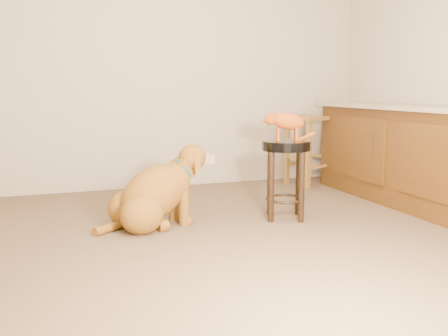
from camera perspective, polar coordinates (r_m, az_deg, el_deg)
name	(u,v)px	position (r m, az deg, el deg)	size (l,w,h in m)	color
floor	(233,234)	(3.81, 0.99, -7.56)	(4.50, 4.00, 0.01)	brown
room_shell	(233,4)	(3.69, 1.07, 18.20)	(4.54, 4.04, 2.62)	#B6A893
cabinet_run	(419,160)	(4.96, 21.35, 0.91)	(0.70, 2.56, 0.94)	#50300E
padded_stool	(286,164)	(4.20, 7.06, 0.51)	(0.44, 0.44, 0.66)	black
wood_stool	(309,149)	(5.75, 9.65, 2.16)	(0.52, 0.52, 0.79)	brown
golden_retriever	(155,195)	(3.99, -7.90, -3.09)	(1.05, 0.60, 0.68)	brown
tabby_kitten	(285,122)	(4.17, 7.00, 5.22)	(0.45, 0.23, 0.28)	#933C0E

